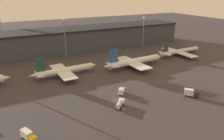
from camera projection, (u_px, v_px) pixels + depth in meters
name	position (u px, v px, depth m)	size (l,w,h in m)	color
ground	(118.00, 100.00, 97.28)	(600.00, 600.00, 0.00)	#383538
terminal_building	(60.00, 40.00, 173.75)	(214.13, 29.00, 17.39)	#3D424C
airplane_1	(65.00, 71.00, 124.13)	(40.06, 28.62, 12.57)	white
airplane_2	(134.00, 62.00, 137.95)	(45.14, 29.31, 13.85)	white
airplane_3	(180.00, 51.00, 163.83)	(42.42, 30.69, 11.53)	silver
service_vehicle_0	(191.00, 93.00, 100.37)	(6.30, 6.61, 3.45)	#282D38
service_vehicle_1	(120.00, 104.00, 91.21)	(6.29, 6.26, 2.69)	white
service_vehicle_3	(28.00, 135.00, 70.92)	(4.66, 7.27, 3.27)	gold
service_vehicle_4	(122.00, 91.00, 102.51)	(5.19, 5.33, 3.10)	#9EA3A8
lamp_post_1	(65.00, 34.00, 152.61)	(1.80, 1.80, 28.17)	slate
lamp_post_2	(143.00, 28.00, 181.99)	(1.80, 1.80, 25.73)	slate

